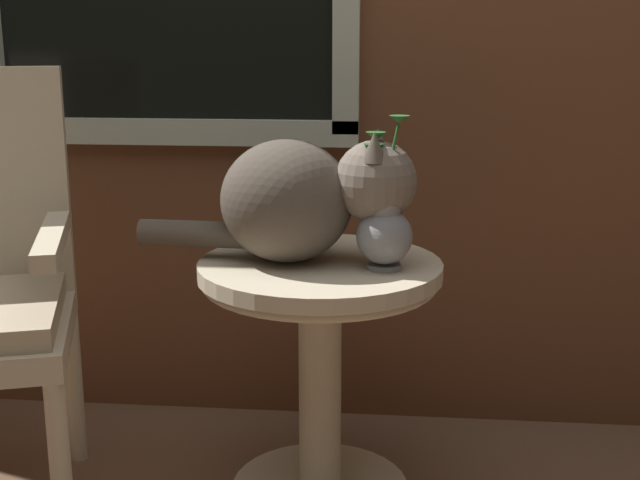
# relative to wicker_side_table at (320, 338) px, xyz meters

# --- Properties ---
(wicker_side_table) EXTENTS (0.55, 0.55, 0.58)m
(wicker_side_table) POSITION_rel_wicker_side_table_xyz_m (0.00, 0.00, 0.00)
(wicker_side_table) COLOR beige
(wicker_side_table) RESTS_ON ground_plane
(cat) EXTENTS (0.63, 0.29, 0.30)m
(cat) POSITION_rel_wicker_side_table_xyz_m (-0.04, 0.00, 0.33)
(cat) COLOR brown
(cat) RESTS_ON wicker_side_table
(pewter_vase_with_ivy) EXTENTS (0.12, 0.12, 0.33)m
(pewter_vase_with_ivy) POSITION_rel_wicker_side_table_xyz_m (0.14, -0.05, 0.28)
(pewter_vase_with_ivy) COLOR gray
(pewter_vase_with_ivy) RESTS_ON wicker_side_table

